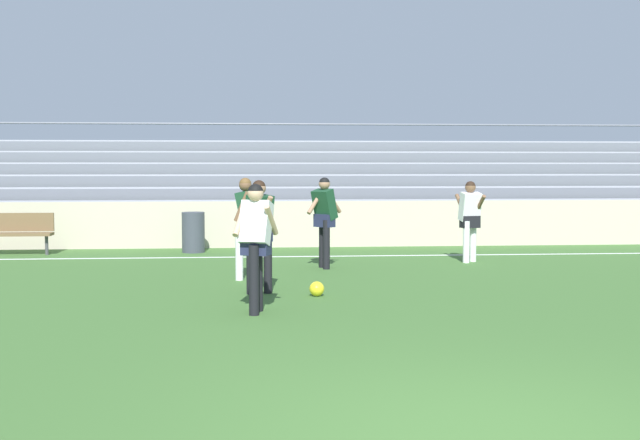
# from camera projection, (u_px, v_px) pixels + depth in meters

# --- Properties ---
(ground_plane) EXTENTS (160.00, 160.00, 0.00)m
(ground_plane) POSITION_uv_depth(u_px,v_px,m) (485.00, 440.00, 5.60)
(ground_plane) COLOR #3D662D
(field_line_sideline) EXTENTS (44.00, 0.12, 0.01)m
(field_line_sideline) POSITION_uv_depth(u_px,v_px,m) (331.00, 256.00, 16.86)
(field_line_sideline) COLOR white
(field_line_sideline) RESTS_ON ground
(sideline_wall) EXTENTS (48.00, 0.16, 1.09)m
(sideline_wall) POSITION_uv_depth(u_px,v_px,m) (323.00, 224.00, 18.79)
(sideline_wall) COLOR beige
(sideline_wall) RESTS_ON ground
(bleacher_stand) EXTENTS (26.61, 4.75, 3.20)m
(bleacher_stand) POSITION_uv_depth(u_px,v_px,m) (373.00, 185.00, 21.90)
(bleacher_stand) COLOR #9EA3AD
(bleacher_stand) RESTS_ON ground
(bench_near_wall_gap) EXTENTS (1.80, 0.40, 0.90)m
(bench_near_wall_gap) POSITION_uv_depth(u_px,v_px,m) (10.00, 230.00, 17.10)
(bench_near_wall_gap) COLOR brown
(bench_near_wall_gap) RESTS_ON ground
(trash_bin) EXTENTS (0.50, 0.50, 0.89)m
(trash_bin) POSITION_uv_depth(u_px,v_px,m) (193.00, 232.00, 17.60)
(trash_bin) COLOR #3D424C
(trash_bin) RESTS_ON ground
(player_white_on_ball) EXTENTS (0.61, 0.49, 1.69)m
(player_white_on_ball) POSITION_uv_depth(u_px,v_px,m) (256.00, 236.00, 10.32)
(player_white_on_ball) COLOR black
(player_white_on_ball) RESTS_ON ground
(player_dark_challenging) EXTENTS (0.48, 0.65, 1.71)m
(player_dark_challenging) POSITION_uv_depth(u_px,v_px,m) (259.00, 226.00, 11.89)
(player_dark_challenging) COLOR black
(player_dark_challenging) RESTS_ON ground
(player_white_deep_cover) EXTENTS (0.48, 0.64, 1.62)m
(player_white_deep_cover) POSITION_uv_depth(u_px,v_px,m) (470.00, 214.00, 15.76)
(player_white_deep_cover) COLOR white
(player_white_deep_cover) RESTS_ON ground
(player_dark_trailing_run) EXTENTS (0.39, 0.47, 1.73)m
(player_dark_trailing_run) POSITION_uv_depth(u_px,v_px,m) (246.00, 219.00, 13.21)
(player_dark_trailing_run) COLOR white
(player_dark_trailing_run) RESTS_ON ground
(player_dark_wide_right) EXTENTS (0.71, 0.52, 1.71)m
(player_dark_wide_right) POSITION_uv_depth(u_px,v_px,m) (324.00, 214.00, 14.83)
(player_dark_wide_right) COLOR black
(player_dark_wide_right) RESTS_ON ground
(soccer_ball) EXTENTS (0.22, 0.22, 0.22)m
(soccer_ball) POSITION_uv_depth(u_px,v_px,m) (317.00, 289.00, 11.72)
(soccer_ball) COLOR yellow
(soccer_ball) RESTS_ON ground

